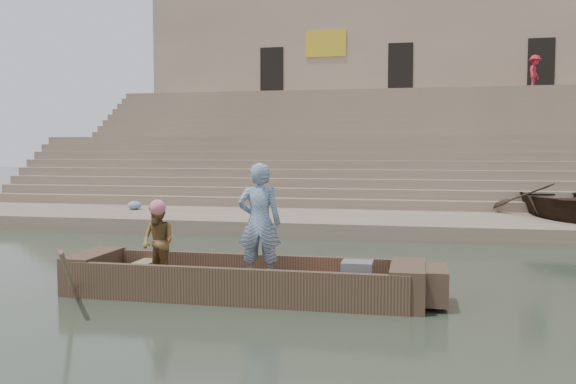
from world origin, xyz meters
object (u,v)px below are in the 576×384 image
(standing_man, at_px, (259,223))
(beached_rowboat, at_px, (573,201))
(television, at_px, (357,274))
(pedestrian, at_px, (535,72))
(rowing_man, at_px, (158,242))
(main_rowboat, at_px, (242,289))

(standing_man, relative_size, beached_rowboat, 0.40)
(standing_man, xyz_separation_m, television, (1.53, -0.10, -0.74))
(beached_rowboat, bearing_deg, standing_man, -138.49)
(pedestrian, bearing_deg, standing_man, -175.89)
(standing_man, bearing_deg, rowing_man, -2.38)
(main_rowboat, distance_m, rowing_man, 1.54)
(rowing_man, distance_m, beached_rowboat, 12.18)
(television, bearing_deg, standing_man, 176.42)
(pedestrian, bearing_deg, main_rowboat, -176.40)
(television, relative_size, beached_rowboat, 0.10)
(television, height_order, pedestrian, pedestrian)
(main_rowboat, relative_size, beached_rowboat, 1.06)
(standing_man, height_order, beached_rowboat, standing_man)
(rowing_man, relative_size, pedestrian, 0.73)
(beached_rowboat, bearing_deg, main_rowboat, -139.26)
(main_rowboat, distance_m, television, 1.82)
(rowing_man, bearing_deg, pedestrian, 91.01)
(standing_man, relative_size, rowing_man, 1.54)
(main_rowboat, relative_size, standing_man, 2.67)
(television, xyz_separation_m, pedestrian, (6.40, 22.87, 5.61))
(main_rowboat, xyz_separation_m, rowing_man, (-1.36, -0.08, 0.72))
(standing_man, xyz_separation_m, pedestrian, (7.93, 22.77, 4.88))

